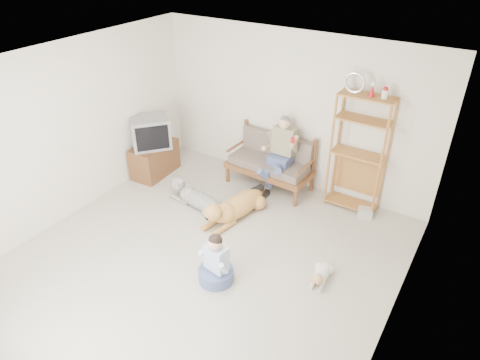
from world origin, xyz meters
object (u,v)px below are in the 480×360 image
Objects in this scene: etagere at (358,153)px; tv_stand at (154,159)px; golden_retriever at (234,208)px; loveseat at (271,161)px.

etagere is 2.43× the size of tv_stand.
tv_stand reaches higher than golden_retriever.
etagere is 2.14m from golden_retriever.
tv_stand is (-2.04, -0.81, -0.19)m from loveseat.
loveseat is 1.56m from etagere.
tv_stand is at bearing 178.30° from golden_retriever.
etagere is at bearing 52.09° from golden_retriever.
loveseat is 2.20m from tv_stand.
loveseat is 1.65× the size of tv_stand.
loveseat reaches higher than tv_stand.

